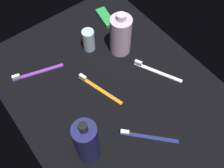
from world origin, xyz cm
name	(u,v)px	position (x,y,z in cm)	size (l,w,h in cm)	color
ground_plane	(112,89)	(0.00, 0.00, -0.60)	(84.00, 64.00, 1.20)	black
lotion_bottle	(87,142)	(-13.39, 18.73, 9.47)	(6.36, 6.36, 21.37)	navy
bodywash_bottle	(121,35)	(11.67, -12.79, 7.84)	(7.53, 7.53, 17.43)	silver
deodorant_stick	(89,40)	(19.19, -4.09, 4.41)	(4.43, 4.43, 8.82)	silver
toothbrush_white	(155,70)	(-3.62, -16.32, 0.61)	(16.65, 9.08, 2.10)	white
toothbrush_orange	(98,87)	(3.04, 3.85, 0.61)	(17.62, 6.17, 2.10)	orange
toothbrush_navy	(145,136)	(-19.82, 2.41, 0.61)	(13.97, 13.17, 2.10)	navy
toothbrush_purple	(35,73)	(21.42, 17.73, 0.61)	(6.33, 17.58, 2.10)	purple
snack_bar_green	(105,17)	(27.74, -17.96, 0.75)	(10.40, 4.00, 1.50)	green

